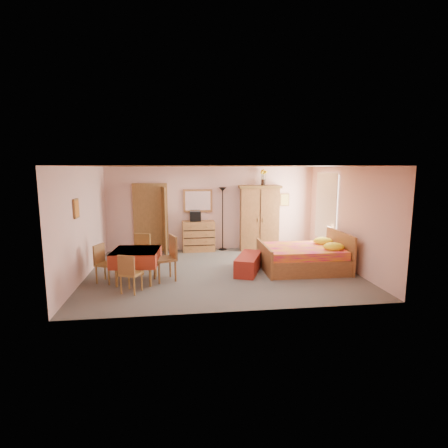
{
  "coord_description": "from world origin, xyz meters",
  "views": [
    {
      "loc": [
        -1.03,
        -8.39,
        2.56
      ],
      "look_at": [
        0.1,
        0.3,
        1.15
      ],
      "focal_mm": 28.0,
      "sensor_mm": 36.0,
      "label": 1
    }
  ],
  "objects": [
    {
      "name": "chair_south",
      "position": [
        -2.04,
        -1.24,
        0.41
      ],
      "size": [
        0.49,
        0.49,
        0.83
      ],
      "primitive_type": "cube",
      "rotation": [
        0.0,
        0.0,
        -0.41
      ],
      "color": "#AF7F3B",
      "rests_on": "floor"
    },
    {
      "name": "dining_table",
      "position": [
        -2.01,
        -0.54,
        0.37
      ],
      "size": [
        1.09,
        1.09,
        0.74
      ],
      "primitive_type": "cube",
      "rotation": [
        0.0,
        0.0,
        -0.09
      ],
      "color": "maroon",
      "rests_on": "floor"
    },
    {
      "name": "wall_left",
      "position": [
        -3.25,
        0.0,
        1.3
      ],
      "size": [
        0.1,
        5.0,
        2.6
      ],
      "primitive_type": "cube",
      "color": "beige",
      "rests_on": "floor"
    },
    {
      "name": "floor_lamp",
      "position": [
        0.32,
        2.31,
        0.99
      ],
      "size": [
        0.33,
        0.33,
        1.97
      ],
      "primitive_type": "cube",
      "rotation": [
        0.0,
        0.0,
        -0.37
      ],
      "color": "black",
      "rests_on": "floor"
    },
    {
      "name": "wall_right",
      "position": [
        3.25,
        0.0,
        1.3
      ],
      "size": [
        0.1,
        5.0,
        2.6
      ],
      "primitive_type": "cube",
      "color": "beige",
      "rests_on": "floor"
    },
    {
      "name": "floor",
      "position": [
        0.0,
        0.0,
        0.0
      ],
      "size": [
        6.5,
        6.5,
        0.0
      ],
      "primitive_type": "plane",
      "color": "#67635B",
      "rests_on": "ground"
    },
    {
      "name": "chest_of_drawers",
      "position": [
        -0.44,
        2.25,
        0.47
      ],
      "size": [
        1.0,
        0.51,
        0.93
      ],
      "primitive_type": "cube",
      "rotation": [
        0.0,
        0.0,
        0.02
      ],
      "color": "#AD713A",
      "rests_on": "floor"
    },
    {
      "name": "wardrobe",
      "position": [
        1.46,
        2.21,
        1.01
      ],
      "size": [
        1.34,
        0.77,
        2.03
      ],
      "primitive_type": "cube",
      "rotation": [
        0.0,
        0.0,
        -0.08
      ],
      "color": "#976133",
      "rests_on": "floor"
    },
    {
      "name": "wall_front",
      "position": [
        0.0,
        -2.5,
        1.3
      ],
      "size": [
        6.5,
        0.1,
        2.6
      ],
      "primitive_type": "cube",
      "color": "beige",
      "rests_on": "floor"
    },
    {
      "name": "wall_back",
      "position": [
        0.0,
        2.5,
        1.3
      ],
      "size": [
        6.5,
        0.1,
        2.6
      ],
      "primitive_type": "cube",
      "color": "beige",
      "rests_on": "floor"
    },
    {
      "name": "ceiling",
      "position": [
        0.0,
        0.0,
        2.6
      ],
      "size": [
        6.5,
        6.5,
        0.0
      ],
      "primitive_type": "plane",
      "rotation": [
        3.14,
        0.0,
        0.0
      ],
      "color": "brown",
      "rests_on": "wall_back"
    },
    {
      "name": "chair_west",
      "position": [
        -2.68,
        -0.5,
        0.43
      ],
      "size": [
        0.52,
        0.52,
        0.87
      ],
      "primitive_type": "cube",
      "rotation": [
        0.0,
        0.0,
        -1.98
      ],
      "color": "olive",
      "rests_on": "floor"
    },
    {
      "name": "chair_east",
      "position": [
        -1.38,
        -0.54,
        0.52
      ],
      "size": [
        0.6,
        0.6,
        1.04
      ],
      "primitive_type": "cube",
      "rotation": [
        0.0,
        0.0,
        1.91
      ],
      "color": "brown",
      "rests_on": "floor"
    },
    {
      "name": "doorway",
      "position": [
        -1.9,
        2.47,
        1.02
      ],
      "size": [
        1.06,
        0.12,
        2.15
      ],
      "primitive_type": "cube",
      "color": "#9E6B35",
      "rests_on": "floor"
    },
    {
      "name": "bench",
      "position": [
        0.65,
        -0.15,
        0.21
      ],
      "size": [
        0.92,
        1.37,
        0.43
      ],
      "primitive_type": "cube",
      "rotation": [
        0.0,
        0.0,
        -0.38
      ],
      "color": "maroon",
      "rests_on": "floor"
    },
    {
      "name": "picture_back",
      "position": [
        2.35,
        2.47,
        1.55
      ],
      "size": [
        0.3,
        0.04,
        0.4
      ],
      "primitive_type": "cube",
      "color": "#D8BF59",
      "rests_on": "wall_back"
    },
    {
      "name": "sunflower_vase",
      "position": [
        1.59,
        2.27,
        2.27
      ],
      "size": [
        0.2,
        0.2,
        0.49
      ],
      "primitive_type": "cube",
      "rotation": [
        0.0,
        0.0,
        0.0
      ],
      "color": "yellow",
      "rests_on": "wardrobe"
    },
    {
      "name": "stereo",
      "position": [
        -0.53,
        2.28,
        1.09
      ],
      "size": [
        0.34,
        0.25,
        0.31
      ],
      "primitive_type": "cube",
      "rotation": [
        0.0,
        0.0,
        0.03
      ],
      "color": "black",
      "rests_on": "chest_of_drawers"
    },
    {
      "name": "picture_left",
      "position": [
        -3.22,
        -0.6,
        1.7
      ],
      "size": [
        0.04,
        0.32,
        0.42
      ],
      "primitive_type": "cube",
      "color": "orange",
      "rests_on": "wall_left"
    },
    {
      "name": "bed",
      "position": [
        2.06,
        -0.09,
        0.48
      ],
      "size": [
        2.1,
        1.67,
        0.96
      ],
      "primitive_type": "cube",
      "rotation": [
        0.0,
        0.0,
        -0.02
      ],
      "color": "#CA1359",
      "rests_on": "floor"
    },
    {
      "name": "wall_mirror",
      "position": [
        -0.44,
        2.46,
        1.55
      ],
      "size": [
        0.9,
        0.05,
        0.71
      ],
      "primitive_type": "cube",
      "rotation": [
        0.0,
        0.0,
        -0.0
      ],
      "color": "white",
      "rests_on": "wall_back"
    },
    {
      "name": "window",
      "position": [
        3.21,
        1.2,
        1.45
      ],
      "size": [
        0.08,
        1.4,
        1.95
      ],
      "primitive_type": "cube",
      "color": "white",
      "rests_on": "wall_right"
    },
    {
      "name": "chair_north",
      "position": [
        -2.02,
        0.17,
        0.47
      ],
      "size": [
        0.55,
        0.55,
        0.94
      ],
      "primitive_type": "cube",
      "rotation": [
        0.0,
        0.0,
        2.79
      ],
      "color": "#A46E37",
      "rests_on": "floor"
    }
  ]
}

